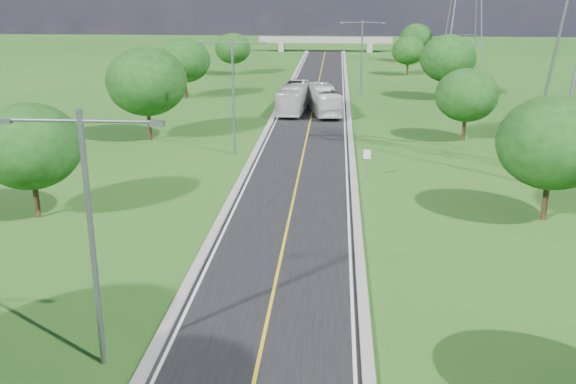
% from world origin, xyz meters
% --- Properties ---
extents(ground, '(260.00, 260.00, 0.00)m').
position_xyz_m(ground, '(0.00, 60.00, 0.00)').
color(ground, '#1D4C15').
rests_on(ground, ground).
extents(road, '(8.00, 150.00, 0.06)m').
position_xyz_m(road, '(0.00, 66.00, 0.03)').
color(road, black).
rests_on(road, ground).
extents(curb_left, '(0.50, 150.00, 0.22)m').
position_xyz_m(curb_left, '(-4.25, 66.00, 0.11)').
color(curb_left, gray).
rests_on(curb_left, ground).
extents(curb_right, '(0.50, 150.00, 0.22)m').
position_xyz_m(curb_right, '(4.25, 66.00, 0.11)').
color(curb_right, gray).
rests_on(curb_right, ground).
extents(speed_limit_sign, '(0.55, 0.09, 2.40)m').
position_xyz_m(speed_limit_sign, '(5.20, 37.98, 1.60)').
color(speed_limit_sign, slate).
rests_on(speed_limit_sign, ground).
extents(overpass, '(30.00, 3.00, 3.20)m').
position_xyz_m(overpass, '(0.00, 140.00, 2.41)').
color(overpass, gray).
rests_on(overpass, ground).
extents(streetlight_near_left, '(5.90, 0.25, 10.00)m').
position_xyz_m(streetlight_near_left, '(-6.00, 12.00, 5.94)').
color(streetlight_near_left, slate).
rests_on(streetlight_near_left, ground).
extents(streetlight_mid_left, '(5.90, 0.25, 10.00)m').
position_xyz_m(streetlight_mid_left, '(-6.00, 45.00, 5.94)').
color(streetlight_mid_left, slate).
rests_on(streetlight_mid_left, ground).
extents(streetlight_far_right, '(5.90, 0.25, 10.00)m').
position_xyz_m(streetlight_far_right, '(6.00, 78.00, 5.94)').
color(streetlight_far_right, slate).
rests_on(streetlight_far_right, ground).
extents(tree_lb, '(6.30, 6.30, 7.33)m').
position_xyz_m(tree_lb, '(-16.00, 28.00, 4.64)').
color(tree_lb, black).
rests_on(tree_lb, ground).
extents(tree_lc, '(7.56, 7.56, 8.79)m').
position_xyz_m(tree_lc, '(-15.00, 50.00, 5.58)').
color(tree_lc, black).
rests_on(tree_lc, ground).
extents(tree_ld, '(6.72, 6.72, 7.82)m').
position_xyz_m(tree_ld, '(-17.00, 74.00, 4.95)').
color(tree_ld, black).
rests_on(tree_ld, ground).
extents(tree_le, '(5.88, 5.88, 6.84)m').
position_xyz_m(tree_le, '(-14.50, 98.00, 4.33)').
color(tree_le, black).
rests_on(tree_le, ground).
extents(tree_rb, '(6.72, 6.72, 7.82)m').
position_xyz_m(tree_rb, '(16.00, 30.00, 4.95)').
color(tree_rb, black).
rests_on(tree_rb, ground).
extents(tree_rc, '(5.88, 5.88, 6.84)m').
position_xyz_m(tree_rc, '(15.00, 52.00, 4.33)').
color(tree_rc, black).
rests_on(tree_rc, ground).
extents(tree_rd, '(7.14, 7.14, 8.30)m').
position_xyz_m(tree_rd, '(17.00, 76.00, 5.27)').
color(tree_rd, black).
rests_on(tree_rd, ground).
extents(tree_re, '(5.46, 5.46, 6.35)m').
position_xyz_m(tree_re, '(14.50, 100.00, 4.02)').
color(tree_re, black).
rests_on(tree_re, ground).
extents(tree_rf, '(6.30, 6.30, 7.33)m').
position_xyz_m(tree_rf, '(18.00, 120.00, 4.64)').
color(tree_rf, black).
rests_on(tree_rf, ground).
extents(bus_outbound, '(4.35, 11.41, 3.10)m').
position_xyz_m(bus_outbound, '(1.36, 64.73, 1.61)').
color(bus_outbound, silver).
rests_on(bus_outbound, road).
extents(bus_inbound, '(3.36, 11.58, 3.19)m').
position_xyz_m(bus_inbound, '(-2.19, 65.55, 1.65)').
color(bus_inbound, silver).
rests_on(bus_inbound, road).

